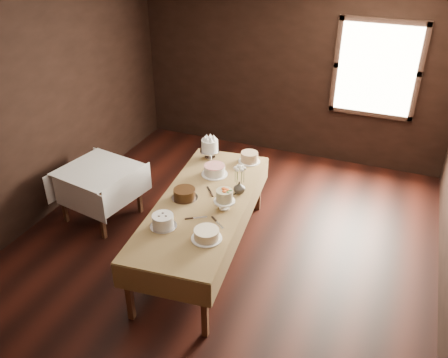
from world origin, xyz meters
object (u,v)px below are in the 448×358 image
at_px(cake_swirl, 163,221).
at_px(cake_server_a, 200,217).
at_px(flower_vase, 239,187).
at_px(side_table, 98,175).
at_px(cake_meringue, 210,150).
at_px(cake_chocolate, 185,194).
at_px(cake_speckled, 249,157).
at_px(cake_cream, 207,235).
at_px(cake_server_c, 209,190).
at_px(cake_lattice, 215,171).
at_px(cake_server_b, 219,225).
at_px(display_table, 203,206).
at_px(cake_flowers, 224,200).
at_px(cake_server_d, 234,194).

xyz_separation_m(cake_swirl, cake_server_a, (0.29, 0.29, -0.06)).
xyz_separation_m(cake_swirl, flower_vase, (0.50, 0.93, 0.00)).
xyz_separation_m(side_table, cake_server_a, (1.71, -0.55, 0.13)).
xyz_separation_m(side_table, cake_meringue, (1.26, 0.76, 0.25)).
xyz_separation_m(side_table, cake_chocolate, (1.38, -0.26, 0.18)).
relative_size(cake_speckled, cake_cream, 1.00).
distance_m(cake_swirl, cake_server_c, 0.87).
relative_size(side_table, cake_cream, 3.25).
bearing_deg(cake_swirl, cake_server_c, 80.24).
height_order(cake_meringue, cake_speckled, cake_meringue).
bearing_deg(cake_lattice, cake_meringue, 120.86).
relative_size(cake_chocolate, cake_server_b, 1.47).
height_order(cake_server_a, cake_server_c, same).
bearing_deg(cake_server_b, cake_server_a, -151.81).
xyz_separation_m(cake_cream, cake_server_a, (-0.21, 0.31, -0.05)).
xyz_separation_m(cake_server_a, cake_server_b, (0.24, -0.04, 0.00)).
height_order(display_table, cake_chocolate, cake_chocolate).
bearing_deg(display_table, cake_chocolate, -174.96).
distance_m(cake_flowers, flower_vase, 0.37).
distance_m(side_table, flower_vase, 1.93).
bearing_deg(flower_vase, cake_server_d, -126.15).
relative_size(cake_chocolate, flower_vase, 2.43).
xyz_separation_m(display_table, side_table, (-1.60, 0.24, -0.07)).
distance_m(cake_meringue, cake_speckled, 0.53).
xyz_separation_m(cake_chocolate, cake_swirl, (0.04, -0.58, 0.01)).
bearing_deg(flower_vase, cake_meringue, 134.64).
bearing_deg(cake_server_d, cake_server_c, 126.71).
relative_size(side_table, cake_chocolate, 2.89).
bearing_deg(cake_server_b, cake_server_d, 134.74).
height_order(cake_lattice, cake_flowers, cake_flowers).
xyz_separation_m(cake_meringue, cake_chocolate, (0.13, -1.02, -0.07)).
bearing_deg(cake_swirl, side_table, 149.34).
bearing_deg(cake_speckled, cake_server_a, -92.82).
distance_m(display_table, flower_vase, 0.47).
xyz_separation_m(display_table, cake_swirl, (-0.18, -0.60, 0.13)).
bearing_deg(flower_vase, cake_swirl, -118.40).
distance_m(cake_cream, cake_server_c, 0.94).
xyz_separation_m(cake_chocolate, flower_vase, (0.54, 0.35, 0.02)).
relative_size(cake_flowers, cake_server_d, 1.04).
distance_m(display_table, cake_server_b, 0.50).
bearing_deg(cake_meringue, cake_server_b, -62.75).
relative_size(cake_server_c, cake_server_d, 1.00).
relative_size(cake_chocolate, cake_server_d, 1.47).
bearing_deg(cake_meringue, flower_vase, -45.36).
bearing_deg(cake_meringue, cake_cream, -67.63).
xyz_separation_m(cake_speckled, cake_server_b, (0.17, -1.45, -0.06)).
relative_size(cake_swirl, cake_cream, 0.95).
bearing_deg(cake_flowers, cake_speckled, 95.35).
height_order(cake_speckled, flower_vase, flower_vase).
relative_size(side_table, cake_speckled, 3.26).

